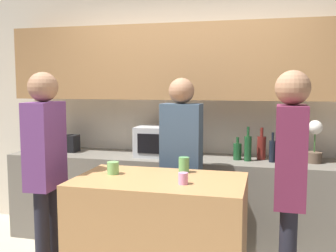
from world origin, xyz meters
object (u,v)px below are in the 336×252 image
Objects in this scene: cup_0 at (113,168)px; cup_2 at (184,165)px; bottle_1 at (248,148)px; microwave at (163,141)px; toaster at (66,143)px; bottle_0 at (237,151)px; bottle_3 at (272,151)px; bottle_5 at (296,151)px; person_left at (45,163)px; bottle_4 at (284,152)px; person_center at (181,156)px; potted_plant at (315,142)px; person_right at (290,176)px; bottle_2 at (261,147)px; cup_1 at (183,178)px.

cup_0 is 0.53m from cup_2.
microwave is at bearing 176.35° from bottle_1.
toaster is 1.18× the size of bottle_0.
bottle_1 is 1.17× the size of bottle_3.
cup_0 is (-1.38, -1.14, 0.01)m from bottle_5.
person_left reaches higher than cup_0.
person_center reaches higher than bottle_4.
potted_plant is 1.22m from person_right.
bottle_1 reaches higher than bottle_2.
person_left is at bearing -141.89° from bottle_1.
potted_plant reaches higher than bottle_0.
toaster is 0.15× the size of person_left.
person_right is at bearing -70.23° from bottle_0.
person_left is (-2.05, -1.19, -0.07)m from potted_plant.
potted_plant is at bearing 9.08° from bottle_3.
potted_plant is 0.31m from bottle_4.
person_right reaches higher than bottle_0.
person_left reaches higher than bottle_1.
bottle_1 is at bearing -174.71° from potted_plant.
bottle_4 is at bearing 119.12° from person_left.
bottle_0 is at bearing -163.29° from bottle_2.
bottle_0 is 0.44m from bottle_4.
bottle_4 is 0.17× the size of person_right.
potted_plant is 0.61m from bottle_1.
bottle_3 is 0.90m from person_center.
person_right reaches higher than bottle_5.
potted_plant is 3.34× the size of cup_2.
bottle_1 is at bearing 169.69° from bottle_4.
bottle_4 is (2.26, -0.11, 0.02)m from toaster.
toaster is 2.20× the size of cup_2.
bottle_5 is 0.15× the size of person_center.
toaster is 0.66× the size of potted_plant.
person_left is 1.00× the size of person_right.
bottle_0 is 1.24m from person_right.
cup_1 is 0.75m from person_center.
bottle_3 is at bearing -7.37° from bottle_0.
bottle_2 is at bearing 132.90° from bottle_3.
toaster is 1.83m from bottle_0.
bottle_4 is (0.33, -0.06, -0.02)m from bottle_1.
bottle_2 reaches higher than bottle_4.
potted_plant reaches higher than cup_0.
bottle_3 is (0.10, -0.11, -0.01)m from bottle_2.
person_left is 1.77m from person_right.
bottle_3 is 3.56× the size of cup_1.
bottle_3 is 1.09m from cup_2.
toaster is 2.38m from bottle_5.
bottle_5 reaches higher than bottle_0.
bottle_5 is (0.12, 0.15, -0.01)m from bottle_4.
bottle_1 reaches higher than toaster.
cup_2 is (-1.03, -0.93, -0.08)m from potted_plant.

